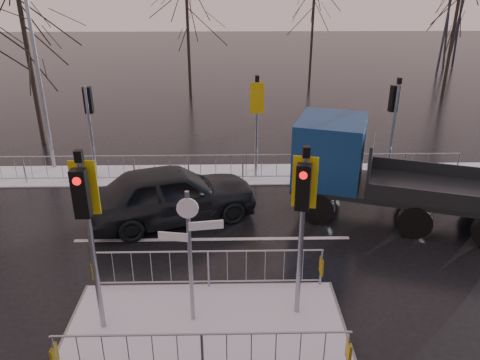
{
  "coord_description": "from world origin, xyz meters",
  "views": [
    {
      "loc": [
        0.55,
        -7.98,
        7.02
      ],
      "look_at": [
        0.81,
        3.98,
        1.8
      ],
      "focal_mm": 35.0,
      "sensor_mm": 36.0,
      "label": 1
    }
  ],
  "objects_px": {
    "traffic_island": "(206,315)",
    "flatbed_truck": "(360,166)",
    "car_far_lane": "(172,194)",
    "street_lamp_left": "(37,53)"
  },
  "relations": [
    {
      "from": "traffic_island",
      "to": "car_far_lane",
      "type": "distance_m",
      "value": 5.23
    },
    {
      "from": "traffic_island",
      "to": "street_lamp_left",
      "type": "distance_m",
      "value": 12.17
    },
    {
      "from": "flatbed_truck",
      "to": "street_lamp_left",
      "type": "xyz_separation_m",
      "value": [
        -10.98,
        4.11,
        2.87
      ]
    },
    {
      "from": "traffic_island",
      "to": "flatbed_truck",
      "type": "relative_size",
      "value": 0.86
    },
    {
      "from": "car_far_lane",
      "to": "street_lamp_left",
      "type": "distance_m",
      "value": 7.7
    },
    {
      "from": "traffic_island",
      "to": "car_far_lane",
      "type": "relative_size",
      "value": 1.15
    },
    {
      "from": "traffic_island",
      "to": "car_far_lane",
      "type": "bearing_deg",
      "value": 104.04
    },
    {
      "from": "car_far_lane",
      "to": "street_lamp_left",
      "type": "xyz_separation_m",
      "value": [
        -5.15,
        4.43,
        3.6
      ]
    },
    {
      "from": "flatbed_truck",
      "to": "car_far_lane",
      "type": "bearing_deg",
      "value": -176.83
    },
    {
      "from": "traffic_island",
      "to": "flatbed_truck",
      "type": "height_order",
      "value": "traffic_island"
    }
  ]
}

